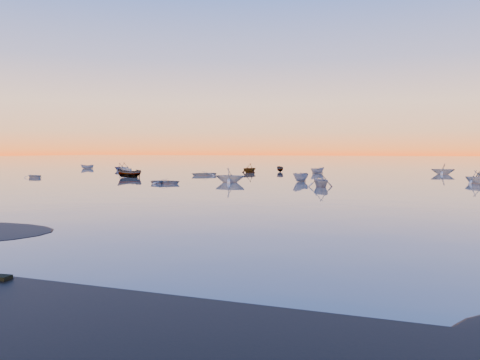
% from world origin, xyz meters
% --- Properties ---
extents(ground, '(600.00, 600.00, 0.00)m').
position_xyz_m(ground, '(0.00, 100.00, 0.00)').
color(ground, '#6F655C').
rests_on(ground, ground).
extents(mud_lobes, '(140.00, 6.00, 0.07)m').
position_xyz_m(mud_lobes, '(0.00, -1.00, 0.01)').
color(mud_lobes, black).
rests_on(mud_lobes, ground).
extents(moored_fleet, '(124.00, 58.00, 1.20)m').
position_xyz_m(moored_fleet, '(0.00, 53.00, 0.00)').
color(moored_fleet, beige).
rests_on(moored_fleet, ground).
extents(boat_near_left, '(3.56, 4.19, 0.99)m').
position_xyz_m(boat_near_left, '(-42.19, 45.45, 0.00)').
color(boat_near_left, beige).
rests_on(boat_near_left, ground).
extents(boat_near_right, '(4.25, 3.52, 1.37)m').
position_xyz_m(boat_near_right, '(5.52, 42.35, 0.00)').
color(boat_near_right, gray).
rests_on(boat_near_right, ground).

